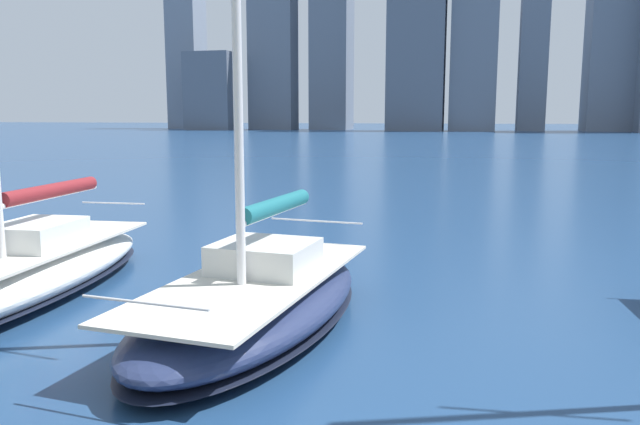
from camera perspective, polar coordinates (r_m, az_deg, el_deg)
city_skyline at (r=164.98m, az=13.91°, el=14.85°), size 168.23×22.06×53.08m
sailboat_teal at (r=11.66m, az=-5.84°, el=-7.77°), size 3.66×7.69×9.88m
sailboat_maroon at (r=14.98m, az=-25.32°, el=-4.71°), size 3.10×9.05×11.54m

